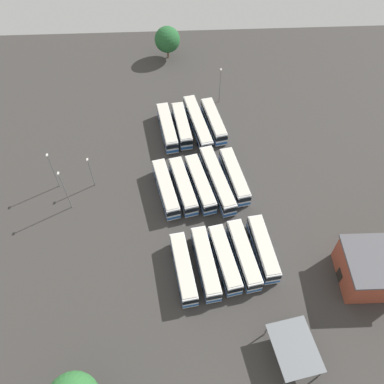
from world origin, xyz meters
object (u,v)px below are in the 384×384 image
Objects in this scene: lamp_post_by_building at (53,170)px; bus_row2_slot4 at (263,249)px; tree_east_edge at (167,39)px; bus_row0_slot1 at (167,128)px; bus_row1_slot0 at (166,189)px; bus_row2_slot2 at (225,259)px; lamp_post_far_corner at (65,189)px; bus_row1_slot1 at (183,186)px; bus_row2_slot3 at (244,255)px; bus_row0_slot2 at (182,126)px; bus_row1_slot4 at (234,176)px; bus_row1_slot3 at (217,180)px; lamp_post_mid_lot at (91,171)px; bus_row2_slot0 at (183,269)px; lamp_post_near_entrance at (220,84)px; maintenance_shelter at (295,348)px; bus_row0_slot4 at (214,121)px; depot_building at (370,269)px; bus_row0_slot3 at (198,123)px; bus_row1_slot2 at (200,184)px; bus_row2_slot1 at (206,263)px.

bus_row2_slot4 is at bearing 65.55° from lamp_post_by_building.
bus_row0_slot1 is at bearing -1.01° from tree_east_edge.
tree_east_edge is at bearing 152.70° from lamp_post_by_building.
bus_row1_slot0 is 17.88m from bus_row2_slot2.
lamp_post_far_corner is at bearing 30.17° from lamp_post_by_building.
bus_row1_slot1 is 24.04m from lamp_post_by_building.
lamp_post_by_building is at bearing -117.99° from bus_row2_slot3.
bus_row0_slot2 is 0.95× the size of bus_row1_slot4.
bus_row1_slot3 is 16.85m from bus_row2_slot2.
bus_row2_slot2 is at bearing 58.61° from lamp_post_by_building.
lamp_post_mid_lot is (0.10, 6.76, -0.71)m from lamp_post_by_building.
tree_east_edge is at bearing -171.86° from bus_row2_slot2.
bus_row2_slot4 is 60.08m from tree_east_edge.
lamp_post_far_corner is 6.03m from lamp_post_by_building.
bus_row2_slot0 is (18.23, -7.01, -0.00)m from bus_row1_slot3.
lamp_post_near_entrance reaches higher than bus_row2_slot3.
bus_row1_slot4 is 17.91m from bus_row2_slot2.
bus_row2_slot3 is 60.32m from tree_east_edge.
maintenance_shelter is at bearing 43.42° from lamp_post_mid_lot.
bus_row0_slot4 is at bearing 125.70° from lamp_post_far_corner.
bus_row0_slot2 is at bearing 128.84° from lamp_post_mid_lot.
bus_row1_slot4 is 1.34× the size of depot_building.
bus_row2_slot4 is at bearing 22.34° from bus_row0_slot2.
bus_row2_slot0 is 10.18m from bus_row2_slot3.
bus_row1_slot0 is (17.41, -6.92, -0.00)m from bus_row0_slot3.
bus_row0_slot4 is 9.25m from lamp_post_near_entrance.
bus_row0_slot2 is 27.97m from tree_east_edge.
bus_row1_slot1 is 21.13m from lamp_post_far_corner.
bus_row1_slot1 is at bearing 97.05° from lamp_post_far_corner.
bus_row0_slot1 is 1.03× the size of bus_row2_slot3.
tree_east_edge is at bearing 178.80° from bus_row1_slot0.
bus_row0_slot1 is at bearing 122.52° from lamp_post_by_building.
bus_row1_slot0 is (17.92, -10.41, 0.00)m from bus_row0_slot4.
lamp_post_by_building is at bearing -96.35° from bus_row1_slot1.
bus_row0_slot1 is 24.97m from lamp_post_by_building.
bus_row1_slot2 is 1.04× the size of bus_row2_slot3.
lamp_post_near_entrance is 40.30m from lamp_post_by_building.
bus_row0_slot4 is 0.96× the size of bus_row1_slot2.
tree_east_edge is (-61.10, -1.76, 3.24)m from bus_row2_slot0.
bus_row0_slot2 and bus_row1_slot4 have the same top height.
bus_row2_slot4 is at bearing 103.07° from bus_row2_slot1.
bus_row2_slot4 is (14.34, 9.59, -0.00)m from bus_row1_slot2.
lamp_post_mid_lot reaches higher than bus_row1_slot2.
bus_row0_slot2 is 16.44m from bus_row1_slot1.
bus_row2_slot0 is 30.52m from lamp_post_by_building.
bus_row0_slot1 is at bearing -137.99° from depot_building.
bus_row2_slot2 is (32.06, 5.92, -0.00)m from bus_row0_slot2.
bus_row2_slot0 is 1.29× the size of depot_building.
bus_row1_slot0 is 1.00× the size of bus_row1_slot4.
bus_row2_slot4 is (13.50, 16.05, -0.00)m from bus_row1_slot0.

